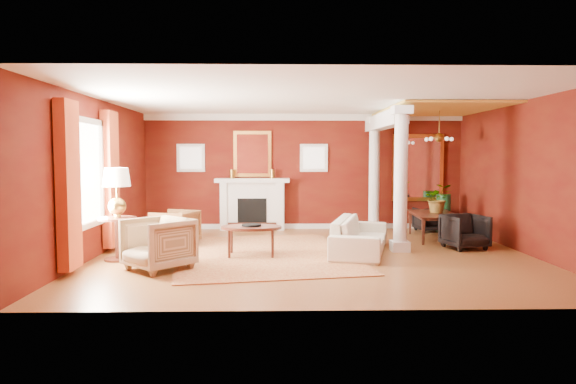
{
  "coord_description": "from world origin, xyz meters",
  "views": [
    {
      "loc": [
        -0.69,
        -9.5,
        1.84
      ],
      "look_at": [
        -0.47,
        0.4,
        1.15
      ],
      "focal_mm": 32.0,
      "sensor_mm": 36.0,
      "label": 1
    }
  ],
  "objects_px": {
    "sofa": "(360,230)",
    "armchair_leopard": "(175,226)",
    "side_table": "(117,197)",
    "armchair_stripe": "(158,241)",
    "coffee_table": "(251,229)",
    "dining_table": "(435,219)"
  },
  "relations": [
    {
      "from": "sofa",
      "to": "coffee_table",
      "type": "relative_size",
      "value": 2.05
    },
    {
      "from": "side_table",
      "to": "dining_table",
      "type": "distance_m",
      "value": 6.71
    },
    {
      "from": "coffee_table",
      "to": "dining_table",
      "type": "height_order",
      "value": "dining_table"
    },
    {
      "from": "armchair_leopard",
      "to": "dining_table",
      "type": "relative_size",
      "value": 0.49
    },
    {
      "from": "armchair_stripe",
      "to": "side_table",
      "type": "bearing_deg",
      "value": -177.65
    },
    {
      "from": "armchair_leopard",
      "to": "armchair_stripe",
      "type": "distance_m",
      "value": 2.3
    },
    {
      "from": "armchair_leopard",
      "to": "side_table",
      "type": "bearing_deg",
      "value": -5.33
    },
    {
      "from": "sofa",
      "to": "coffee_table",
      "type": "distance_m",
      "value": 2.08
    },
    {
      "from": "sofa",
      "to": "armchair_leopard",
      "type": "distance_m",
      "value": 3.8
    },
    {
      "from": "side_table",
      "to": "armchair_leopard",
      "type": "bearing_deg",
      "value": 64.93
    },
    {
      "from": "armchair_stripe",
      "to": "coffee_table",
      "type": "distance_m",
      "value": 1.83
    },
    {
      "from": "armchair_stripe",
      "to": "dining_table",
      "type": "relative_size",
      "value": 0.56
    },
    {
      "from": "coffee_table",
      "to": "side_table",
      "type": "relative_size",
      "value": 0.68
    },
    {
      "from": "dining_table",
      "to": "sofa",
      "type": "bearing_deg",
      "value": 133.14
    },
    {
      "from": "armchair_leopard",
      "to": "armchair_stripe",
      "type": "xyz_separation_m",
      "value": [
        0.18,
        -2.29,
        0.06
      ]
    },
    {
      "from": "armchair_leopard",
      "to": "side_table",
      "type": "height_order",
      "value": "side_table"
    },
    {
      "from": "side_table",
      "to": "armchair_stripe",
      "type": "bearing_deg",
      "value": -41.29
    },
    {
      "from": "sofa",
      "to": "armchair_leopard",
      "type": "bearing_deg",
      "value": 91.37
    },
    {
      "from": "armchair_stripe",
      "to": "coffee_table",
      "type": "height_order",
      "value": "armchair_stripe"
    },
    {
      "from": "sofa",
      "to": "armchair_stripe",
      "type": "relative_size",
      "value": 2.43
    },
    {
      "from": "armchair_stripe",
      "to": "side_table",
      "type": "relative_size",
      "value": 0.57
    },
    {
      "from": "armchair_stripe",
      "to": "side_table",
      "type": "height_order",
      "value": "side_table"
    }
  ]
}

